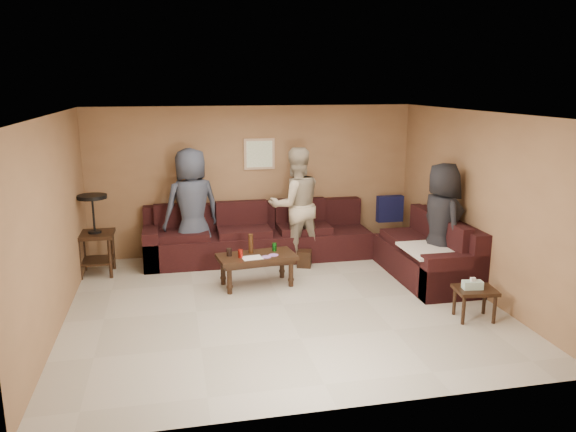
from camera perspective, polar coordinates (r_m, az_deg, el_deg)
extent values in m
plane|color=#B7B09A|center=(7.53, -0.53, -9.00)|extent=(5.50, 5.50, 0.00)
cube|color=silver|center=(6.97, -0.58, 9.96)|extent=(5.50, 5.00, 0.10)
cube|color=olive|center=(9.56, -3.52, 3.63)|extent=(5.50, 0.10, 2.50)
cube|color=olive|center=(4.82, 5.36, -6.29)|extent=(5.50, 0.10, 2.50)
cube|color=olive|center=(7.15, -22.71, -0.75)|extent=(0.10, 5.00, 2.50)
cube|color=olive|center=(8.13, 18.80, 1.20)|extent=(0.10, 5.00, 2.50)
cube|color=black|center=(9.36, -3.02, -3.02)|extent=(3.70, 0.90, 0.45)
cube|color=black|center=(9.56, -3.36, 0.11)|extent=(3.70, 0.24, 0.45)
cube|color=black|center=(9.24, -13.70, -3.03)|extent=(0.24, 0.90, 0.63)
cube|color=black|center=(8.69, 13.74, -4.70)|extent=(0.90, 2.00, 0.45)
cube|color=black|center=(8.71, 15.86, -1.70)|extent=(0.24, 2.00, 0.45)
cube|color=black|center=(7.93, 16.50, -5.97)|extent=(0.90, 0.24, 0.63)
cube|color=#101133|center=(9.83, 10.30, 0.74)|extent=(0.45, 0.14, 0.45)
cube|color=beige|center=(8.21, 15.21, -3.28)|extent=(1.00, 0.85, 0.04)
cube|color=black|center=(8.08, -3.21, -4.16)|extent=(1.17, 0.69, 0.06)
cube|color=black|center=(8.10, -3.20, -4.57)|extent=(1.08, 0.60, 0.05)
cylinder|color=black|center=(7.87, -5.96, -6.50)|extent=(0.07, 0.07, 0.40)
cylinder|color=black|center=(8.11, 0.30, -5.81)|extent=(0.07, 0.07, 0.40)
cylinder|color=black|center=(8.24, -6.62, -5.59)|extent=(0.07, 0.07, 0.40)
cylinder|color=black|center=(8.47, -0.61, -4.97)|extent=(0.07, 0.07, 0.40)
cylinder|color=#B41E14|center=(7.95, -4.86, -3.82)|extent=(0.07, 0.07, 0.12)
cylinder|color=#15761B|center=(8.23, -1.39, -3.16)|extent=(0.07, 0.07, 0.12)
cylinder|color=#331B0B|center=(8.13, -3.80, -2.81)|extent=(0.07, 0.07, 0.28)
cylinder|color=black|center=(8.04, -6.00, -3.67)|extent=(0.08, 0.08, 0.11)
cube|color=silver|center=(7.94, -3.67, -4.26)|extent=(0.31, 0.25, 0.00)
cylinder|color=#E14F92|center=(7.96, -2.21, -4.17)|extent=(0.14, 0.14, 0.01)
cylinder|color=#E14F92|center=(8.04, -1.49, -3.99)|extent=(0.14, 0.14, 0.01)
cube|color=black|center=(8.97, -19.01, -1.79)|extent=(0.55, 0.55, 0.05)
cube|color=black|center=(9.09, -18.81, -4.31)|extent=(0.48, 0.48, 0.03)
cylinder|color=black|center=(8.88, -20.42, -4.17)|extent=(0.05, 0.05, 0.63)
cylinder|color=black|center=(8.82, -17.63, -4.07)|extent=(0.05, 0.05, 0.63)
cylinder|color=black|center=(9.30, -20.02, -3.38)|extent=(0.05, 0.05, 0.63)
cylinder|color=black|center=(9.24, -17.35, -3.27)|extent=(0.05, 0.05, 0.63)
cylinder|color=black|center=(8.96, -19.03, -1.53)|extent=(0.20, 0.20, 0.03)
cylinder|color=black|center=(8.90, -19.16, 0.21)|extent=(0.03, 0.03, 0.52)
cylinder|color=black|center=(8.85, -19.29, 1.86)|extent=(0.44, 0.44, 0.05)
cube|color=black|center=(7.34, 18.49, -7.16)|extent=(0.53, 0.46, 0.04)
cylinder|color=black|center=(7.21, 17.40, -9.08)|extent=(0.04, 0.04, 0.38)
cylinder|color=black|center=(7.35, 20.24, -8.84)|extent=(0.04, 0.04, 0.38)
cylinder|color=black|center=(7.46, 16.56, -8.22)|extent=(0.04, 0.04, 0.38)
cylinder|color=black|center=(7.61, 19.32, -8.02)|extent=(0.04, 0.04, 0.38)
cube|color=silver|center=(7.29, 18.24, -6.67)|extent=(0.25, 0.15, 0.10)
cube|color=silver|center=(7.27, 18.28, -6.15)|extent=(0.06, 0.04, 0.05)
cube|color=black|center=(8.98, 1.67, -4.34)|extent=(0.28, 0.28, 0.26)
cube|color=tan|center=(9.49, -2.94, 6.31)|extent=(0.52, 0.03, 0.52)
cube|color=white|center=(9.48, -2.92, 6.30)|extent=(0.44, 0.01, 0.44)
imported|color=#303643|center=(9.03, -9.74, 0.90)|extent=(1.07, 0.88, 1.89)
imported|color=tan|center=(9.08, 0.77, 1.10)|extent=(1.00, 0.83, 1.87)
imported|color=black|center=(8.38, 15.32, -0.77)|extent=(0.62, 0.90, 1.77)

